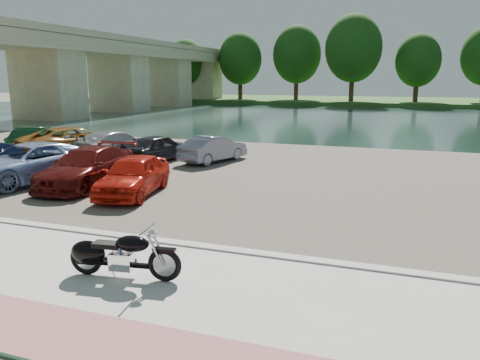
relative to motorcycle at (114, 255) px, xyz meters
The scene contains 18 objects.
ground 0.60m from the motorcycle, 34.19° to the left, with size 200.00×200.00×0.00m, color #595447.
promenade 1.03m from the motorcycle, 78.43° to the right, with size 60.00×6.00×0.10m, color #A4A29B.
pink_path 2.43m from the motorcycle, 85.68° to the right, with size 60.00×2.00×0.01m, color #97555B.
kerb 2.19m from the motorcycle, 85.16° to the left, with size 60.00×0.30×0.14m, color #A4A29B.
parking_lot 11.14m from the motorcycle, 89.07° to the left, with size 60.00×18.00×0.04m, color #443F37.
river 40.13m from the motorcycle, 89.74° to the left, with size 120.00×40.00×0.00m, color #172A27.
far_bank 72.12m from the motorcycle, 89.86° to the left, with size 120.00×24.00×0.60m, color #294E1B.
bridge 49.92m from the motorcycle, 124.06° to the left, with size 7.00×56.00×8.55m.
far_trees 66.43m from the motorcycle, 86.06° to the left, with size 70.25×10.68×12.52m.
motorcycle is the anchor object (origin of this frame).
car_2 10.54m from the motorcycle, 141.79° to the left, with size 2.45×5.32×1.48m, color #8A9FC9.
car_3 8.88m from the motorcycle, 130.52° to the left, with size 1.97×4.84×1.40m, color #4F0D0B.
car_4 7.06m from the motorcycle, 119.14° to the left, with size 1.61×3.99×1.36m, color #B6180C.
car_5 18.37m from the motorcycle, 136.88° to the left, with size 1.47×4.21×1.39m, color black.
car_6 16.24m from the motorcycle, 131.23° to the left, with size 2.50×5.42×1.51m, color #965F22.
car_7 14.77m from the motorcycle, 124.24° to the left, with size 1.96×4.81×1.40m, color gray.
car_8 13.73m from the motorcycle, 115.65° to the left, with size 1.54×3.82×1.30m, color black.
car_9 13.49m from the motorcycle, 104.46° to the left, with size 1.31×3.74×1.23m, color slate.
Camera 1 is at (5.05, -7.44, 3.95)m, focal length 35.00 mm.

